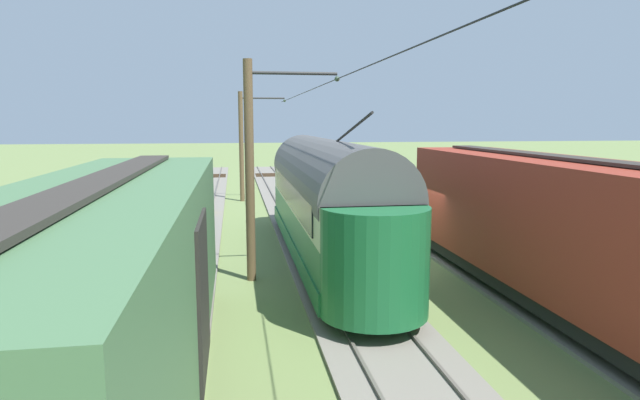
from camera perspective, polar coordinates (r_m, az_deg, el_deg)
ground_plane at (r=19.39m, az=8.43°, el=-6.37°), size 220.00×220.00×0.00m
track_streetcar_siding at (r=23.16m, az=26.91°, el=-4.64°), size 2.80×80.00×0.18m
track_adjacent_siding at (r=20.57m, az=15.09°, el=-5.56°), size 2.80×80.00×0.18m
track_third_siding at (r=19.08m, az=0.66°, el=-6.36°), size 2.80×80.00×0.18m
track_outer_siding at (r=18.92m, az=-15.10°, el=-6.77°), size 2.80×80.00×0.18m
vintage_streetcar at (r=18.67m, az=0.66°, el=0.20°), size 2.65×15.64×4.96m
coach_adjacent at (r=9.31m, az=-21.59°, el=-9.29°), size 2.96×12.68×3.85m
boxcar_far_siding at (r=14.98m, az=24.89°, el=-2.94°), size 2.96×14.70×3.85m
catenary_pole_foreground at (r=33.37m, az=-8.25°, el=5.90°), size 2.91×0.28×6.73m
catenary_pole_mid_near at (r=16.35m, az=-7.23°, el=3.50°), size 2.91×0.28×6.73m
overhead_wire_run at (r=17.35m, az=1.17°, el=12.63°), size 2.71×38.10×0.18m
spare_tie_stack at (r=25.68m, az=-20.61°, el=-2.58°), size 2.40×2.40×0.54m
track_end_bumper at (r=29.08m, az=-13.04°, el=-0.78°), size 1.80×0.60×0.80m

